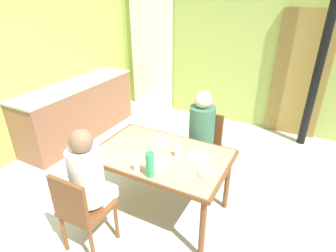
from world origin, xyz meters
name	(u,v)px	position (x,y,z in m)	size (l,w,h in m)	color
ground_plane	(142,197)	(0.00, 0.00, 0.00)	(6.91, 6.91, 0.00)	beige
wall_back	(221,42)	(0.00, 2.66, 1.41)	(4.40, 0.10, 2.83)	#A2B855
wall_left	(42,51)	(-2.10, 0.66, 1.41)	(0.10, 3.98, 2.83)	#A5B652
door_wooden	(300,76)	(1.34, 2.58, 1.00)	(0.80, 0.05, 2.00)	olive
stove_pipe_column	(322,54)	(1.57, 2.31, 1.41)	(0.12, 0.12, 2.83)	black
curtain_panel	(151,49)	(-1.36, 2.56, 1.19)	(0.90, 0.03, 2.38)	white
kitchen_counter	(79,110)	(-1.77, 0.87, 0.45)	(0.61, 2.14, 0.91)	brown
dining_table	(161,160)	(0.31, -0.06, 0.66)	(1.37, 0.88, 0.73)	brown
chair_near_diner	(81,209)	(-0.06, -0.86, 0.50)	(0.40, 0.40, 0.87)	brown
chair_far_diner	(204,143)	(0.48, 0.73, 0.50)	(0.40, 0.40, 0.87)	brown
person_near_diner	(88,174)	(-0.06, -0.72, 0.78)	(0.30, 0.37, 0.77)	white
person_far_diner	(201,127)	(0.48, 0.59, 0.78)	(0.30, 0.37, 0.77)	#38674B
water_bottle_green_near	(150,164)	(0.40, -0.43, 0.86)	(0.08, 0.08, 0.27)	#2F9959
dinner_plate_near_left	(157,162)	(0.35, -0.23, 0.74)	(0.23, 0.23, 0.01)	white
dinner_plate_near_right	(199,157)	(0.67, 0.06, 0.74)	(0.21, 0.21, 0.01)	white
dinner_plate_far_center	(158,142)	(0.16, 0.13, 0.74)	(0.19, 0.19, 0.01)	white
drinking_glass_by_near_diner	(137,166)	(0.25, -0.41, 0.78)	(0.06, 0.06, 0.11)	silver
drinking_glass_by_far_diner	(178,152)	(0.47, -0.02, 0.78)	(0.06, 0.06, 0.10)	silver
bread_plate_sliced	(209,174)	(0.85, -0.17, 0.74)	(0.19, 0.19, 0.02)	#DBB77A
cutlery_knife_near	(124,156)	(0.00, -0.27, 0.73)	(0.15, 0.02, 0.00)	silver
cutlery_fork_near	(179,148)	(0.42, 0.11, 0.73)	(0.15, 0.02, 0.00)	silver
cutlery_knife_far	(103,149)	(-0.27, -0.27, 0.73)	(0.15, 0.02, 0.00)	silver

